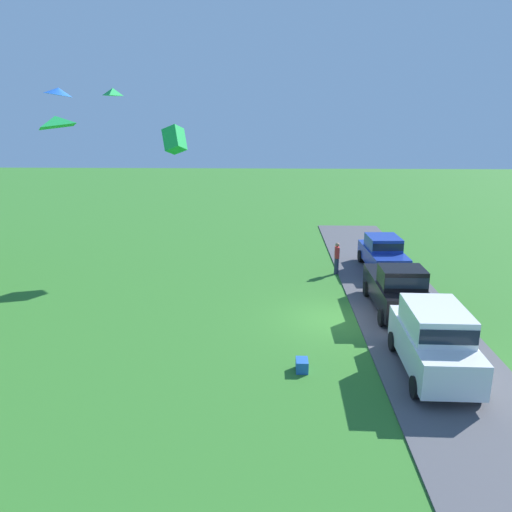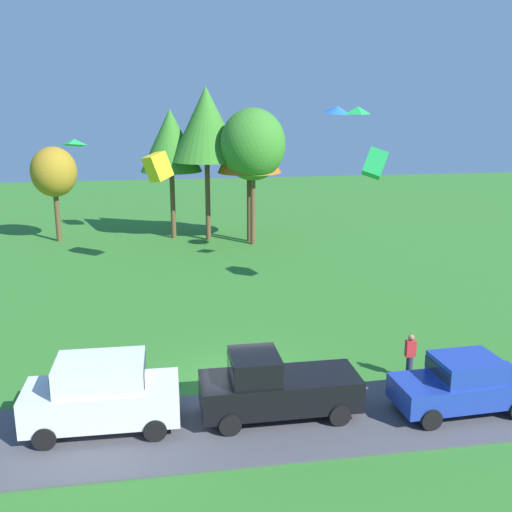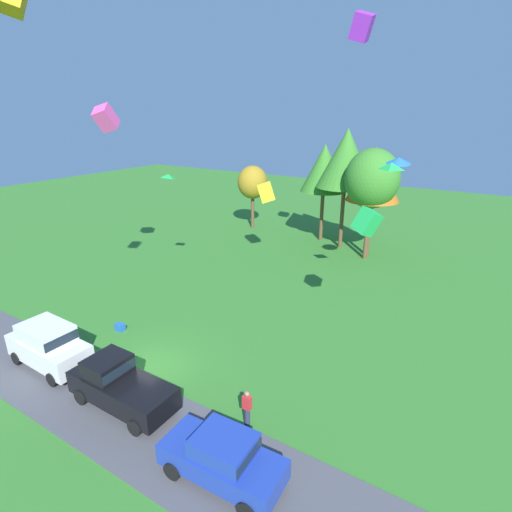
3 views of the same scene
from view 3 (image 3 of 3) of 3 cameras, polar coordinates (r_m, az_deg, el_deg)
The scene contains 19 objects.
ground_plane at distance 21.47m, azimuth -14.68°, elevation -15.29°, with size 120.00×120.00×0.00m, color #337528.
pavement_strip at distance 20.00m, azimuth -21.17°, elevation -18.97°, with size 36.00×4.40×0.06m, color #4C4C51.
car_suv_mid_row at distance 22.76m, azimuth -27.54°, elevation -11.06°, with size 4.64×2.12×2.28m.
car_pickup_far_end at distance 18.99m, azimuth -19.00°, elevation -16.90°, with size 5.00×2.05×2.14m.
car_sedan_by_flagpole at distance 15.32m, azimuth -4.78°, elevation -26.64°, with size 4.47×2.11×1.84m.
person_watching_sky at distance 17.23m, azimuth -1.28°, elevation -20.96°, with size 0.36×0.24×1.71m.
tree_far_right at distance 43.52m, azimuth -0.50°, elevation 10.43°, with size 3.21×3.21×6.78m.
tree_lone_near at distance 39.21m, azimuth 9.74°, elevation 12.24°, with size 4.43×4.43×9.34m.
tree_right_of_center at distance 37.15m, azimuth 12.78°, elevation 13.44°, with size 5.15×5.15×10.86m.
tree_center_back at distance 35.50m, azimuth 16.54°, elevation 11.07°, with size 4.48×4.48×9.45m.
tree_far_left at distance 34.66m, azimuth 16.26°, elevation 10.52°, with size 4.47×4.47×9.44m.
cooler_box at distance 25.18m, azimuth -18.87°, elevation -9.59°, with size 0.56×0.40×0.40m, color blue.
kite_diamond_low_drifter at distance 23.53m, azimuth 18.75°, elevation 12.06°, with size 1.03×0.80×0.39m, color green.
kite_diamond_over_trees at distance 28.18m, azimuth -12.38°, elevation 11.07°, with size 0.90×0.88×0.27m, color green.
kite_box_high_right at distance 31.71m, azimuth 1.41°, elevation 9.09°, with size 1.05×1.05×1.47m, color yellow.
kite_delta_near_flag at distance 26.30m, azimuth 19.74°, elevation 12.71°, with size 1.46×1.46×0.37m, color blue.
kite_box_mid_center at distance 29.04m, azimuth -20.65°, elevation 17.96°, with size 1.01×1.01×1.42m, color #EA4C9E.
kite_box_high_left at distance 29.12m, azimuth 14.88°, elevation 29.09°, with size 1.08×1.08×1.52m, color purple.
kite_box_topmost at distance 20.99m, azimuth 15.56°, elevation 4.73°, with size 0.87×0.87×1.22m, color green.
Camera 3 is at (13.40, -11.57, 12.15)m, focal length 28.00 mm.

